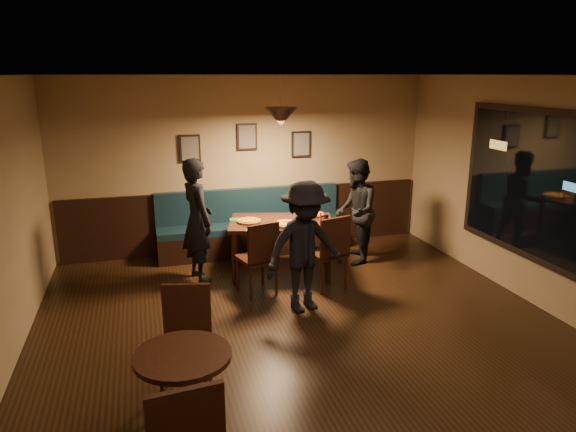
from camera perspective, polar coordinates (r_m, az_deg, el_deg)
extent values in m
plane|color=black|center=(5.67, 3.18, -14.41)|extent=(7.00, 7.00, 0.00)
plane|color=silver|center=(4.92, 3.68, 15.17)|extent=(7.00, 7.00, 0.00)
plane|color=#8C704F|center=(8.42, -4.51, 5.66)|extent=(6.00, 0.00, 6.00)
plane|color=#8C704F|center=(6.72, 28.35, 1.35)|extent=(0.00, 7.00, 7.00)
cube|color=black|center=(8.59, -4.34, -0.30)|extent=(5.88, 0.06, 1.00)
cube|color=black|center=(7.03, 25.43, 3.09)|extent=(0.06, 2.56, 1.86)
plane|color=black|center=(7.01, 25.24, 3.08)|extent=(0.00, 2.40, 2.40)
cube|color=black|center=(8.22, -10.72, 7.32)|extent=(0.32, 0.04, 0.42)
cube|color=black|center=(8.33, -4.53, 8.68)|extent=(0.32, 0.04, 0.42)
cube|color=black|center=(8.57, 1.45, 7.90)|extent=(0.32, 0.04, 0.42)
cone|color=black|center=(7.14, -0.79, 10.84)|extent=(0.44, 0.44, 0.25)
cube|color=black|center=(7.52, -0.74, -3.43)|extent=(1.65, 1.28, 0.78)
imported|color=black|center=(7.25, -9.92, -0.46)|extent=(0.57, 0.72, 1.73)
imported|color=black|center=(7.92, 7.46, 0.49)|extent=(0.84, 0.94, 1.60)
imported|color=black|center=(6.23, 1.87, -3.43)|extent=(1.16, 0.83, 1.62)
cylinder|color=orange|center=(7.37, -4.31, -0.53)|extent=(0.41, 0.41, 0.04)
cylinder|color=orange|center=(7.20, -0.17, -0.85)|extent=(0.47, 0.47, 0.04)
cylinder|color=orange|center=(7.70, 2.54, 0.22)|extent=(0.46, 0.46, 0.04)
cylinder|color=black|center=(7.26, 4.20, -0.37)|extent=(0.07, 0.07, 0.14)
cylinder|color=#A62505|center=(7.48, 3.60, 0.06)|extent=(0.04, 0.04, 0.13)
cube|color=#1D6F27|center=(7.52, -5.84, -0.38)|extent=(0.17, 0.17, 0.01)
cube|color=#227F27|center=(7.00, -4.03, -1.52)|extent=(0.18, 0.18, 0.01)
cube|color=white|center=(7.03, 0.13, -1.44)|extent=(0.20, 0.07, 0.00)
cylinder|color=black|center=(4.32, -11.23, -19.10)|extent=(0.91, 0.91, 0.79)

